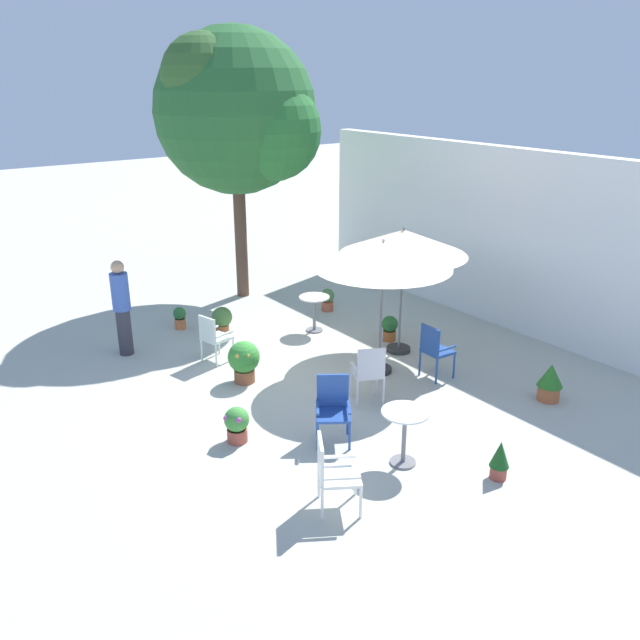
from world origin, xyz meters
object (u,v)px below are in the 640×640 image
at_px(patio_chair_3, 213,336).
at_px(potted_plant_1, 222,319).
at_px(patio_chair_1, 333,405).
at_px(potted_plant_6, 180,317).
at_px(potted_plant_4, 550,381).
at_px(potted_plant_7, 244,360).
at_px(cafe_table_1, 405,428).
at_px(potted_plant_3, 327,299).
at_px(patio_umbrella_0, 403,243).
at_px(shade_tree, 239,111).
at_px(patio_chair_0, 434,348).
at_px(potted_plant_2, 390,327).
at_px(patio_chair_2, 332,470).
at_px(patio_umbrella_1, 383,256).
at_px(standing_person, 122,306).
at_px(cafe_table_0, 314,307).
at_px(potted_plant_0, 237,424).
at_px(patio_chair_4, 369,371).
at_px(potted_plant_5, 500,459).

distance_m(patio_chair_3, potted_plant_1, 1.37).
relative_size(patio_chair_1, potted_plant_6, 2.10).
bearing_deg(potted_plant_4, potted_plant_7, -134.24).
bearing_deg(potted_plant_6, cafe_table_1, 2.17).
bearing_deg(potted_plant_3, patio_umbrella_0, -6.19).
xyz_separation_m(shade_tree, potted_plant_3, (1.95, 0.89, -3.85)).
bearing_deg(patio_umbrella_0, patio_chair_0, -15.03).
bearing_deg(patio_chair_3, patio_umbrella_0, 61.39).
xyz_separation_m(potted_plant_2, potted_plant_4, (3.33, 0.37, 0.06)).
distance_m(patio_chair_0, potted_plant_7, 3.19).
xyz_separation_m(patio_chair_2, potted_plant_7, (-3.57, 0.91, -0.12)).
xyz_separation_m(patio_chair_0, patio_chair_3, (-2.81, -2.66, -0.05)).
distance_m(patio_umbrella_1, patio_chair_1, 2.83).
bearing_deg(patio_chair_1, standing_person, -165.28).
height_order(cafe_table_0, patio_chair_3, patio_chair_3).
height_order(potted_plant_3, potted_plant_4, potted_plant_4).
height_order(shade_tree, potted_plant_7, shade_tree).
distance_m(potted_plant_0, standing_person, 3.95).
relative_size(patio_umbrella_0, cafe_table_1, 3.03).
distance_m(potted_plant_4, potted_plant_6, 7.16).
bearing_deg(patio_umbrella_1, cafe_table_0, 174.08).
xyz_separation_m(cafe_table_0, patio_chair_3, (0.13, -2.32, 0.01)).
height_order(cafe_table_0, potted_plant_3, cafe_table_0).
bearing_deg(patio_chair_3, patio_chair_0, 43.42).
bearing_deg(potted_plant_6, patio_umbrella_0, 38.35).
height_order(patio_umbrella_1, potted_plant_2, patio_umbrella_1).
xyz_separation_m(patio_chair_0, potted_plant_7, (-1.79, -2.64, -0.15)).
xyz_separation_m(patio_umbrella_0, potted_plant_7, (-0.60, -2.96, -1.67)).
xyz_separation_m(patio_chair_1, potted_plant_6, (-5.22, 0.13, -0.29)).
bearing_deg(cafe_table_0, patio_chair_1, -32.63).
bearing_deg(cafe_table_0, shade_tree, 179.10).
xyz_separation_m(potted_plant_3, potted_plant_6, (-0.93, -3.04, -0.02)).
bearing_deg(patio_chair_3, potted_plant_6, 173.33).
height_order(patio_umbrella_1, standing_person, patio_umbrella_1).
relative_size(cafe_table_0, potted_plant_1, 1.32).
height_order(patio_umbrella_1, patio_chair_1, patio_umbrella_1).
xyz_separation_m(patio_umbrella_0, patio_umbrella_1, (0.46, -0.89, 0.01)).
height_order(potted_plant_2, potted_plant_3, potted_plant_2).
height_order(potted_plant_4, standing_person, standing_person).
bearing_deg(patio_chair_0, standing_person, -137.23).
relative_size(patio_umbrella_1, potted_plant_0, 4.52).
distance_m(patio_chair_2, patio_chair_4, 2.71).
bearing_deg(potted_plant_5, cafe_table_0, 168.51).
height_order(patio_chair_0, potted_plant_7, patio_chair_0).
bearing_deg(potted_plant_3, standing_person, -94.67).
height_order(patio_chair_4, potted_plant_4, patio_chair_4).
bearing_deg(potted_plant_5, shade_tree, 171.97).
bearing_deg(patio_chair_2, cafe_table_0, 145.84).
height_order(patio_umbrella_1, potted_plant_6, patio_umbrella_1).
bearing_deg(patio_chair_4, cafe_table_0, 159.18).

